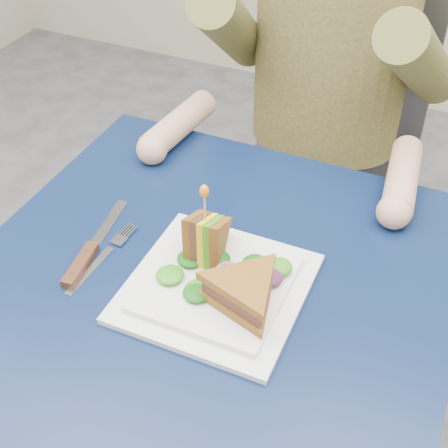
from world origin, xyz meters
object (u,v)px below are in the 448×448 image
at_px(plate, 217,286).
at_px(sandwich_flat, 244,292).
at_px(table, 208,313).
at_px(knife, 86,257).
at_px(fork, 101,260).
at_px(diner, 334,17).
at_px(chair, 330,143).
at_px(sandwich_upright, 206,239).

xyz_separation_m(plate, sandwich_flat, (0.05, -0.02, 0.04)).
height_order(table, knife, knife).
xyz_separation_m(fork, knife, (-0.02, -0.01, 0.00)).
relative_size(fork, knife, 0.81).
xyz_separation_m(table, sandwich_flat, (0.08, -0.04, 0.12)).
height_order(diner, fork, diner).
bearing_deg(chair, plate, -88.25).
bearing_deg(sandwich_upright, chair, 88.70).
bearing_deg(table, sandwich_flat, -27.51).
bearing_deg(chair, sandwich_flat, -84.26).
relative_size(chair, diner, 1.25).
bearing_deg(sandwich_flat, plate, 155.56).
relative_size(diner, plate, 2.87).
bearing_deg(chair, sandwich_upright, -91.30).
xyz_separation_m(diner, plate, (0.02, -0.64, -0.18)).
bearing_deg(knife, sandwich_upright, 20.86).
bearing_deg(diner, sandwich_upright, -91.54).
xyz_separation_m(chair, sandwich_upright, (-0.02, -0.70, 0.24)).
bearing_deg(sandwich_upright, sandwich_flat, -36.72).
bearing_deg(plate, sandwich_flat, -24.44).
bearing_deg(sandwich_upright, fork, -158.62).
relative_size(diner, knife, 3.37).
distance_m(table, fork, 0.19).
xyz_separation_m(plate, sandwich_upright, (-0.04, 0.04, 0.05)).
height_order(diner, sandwich_upright, diner).
xyz_separation_m(diner, sandwich_flat, (0.08, -0.66, -0.14)).
height_order(diner, knife, diner).
bearing_deg(chair, knife, -104.22).
distance_m(table, sandwich_upright, 0.14).
xyz_separation_m(table, sandwich_upright, (-0.02, 0.03, 0.13)).
distance_m(chair, knife, 0.82).
bearing_deg(diner, fork, -104.83).
relative_size(table, knife, 3.39).
distance_m(sandwich_flat, sandwich_upright, 0.12).
bearing_deg(plate, knife, -173.85).
distance_m(chair, plate, 0.78).
xyz_separation_m(table, plate, (0.02, -0.02, 0.09)).
distance_m(chair, sandwich_upright, 0.75).
distance_m(diner, plate, 0.66).
bearing_deg(sandwich_upright, diner, 88.46).
relative_size(diner, sandwich_flat, 4.20).
distance_m(chair, fork, 0.81).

